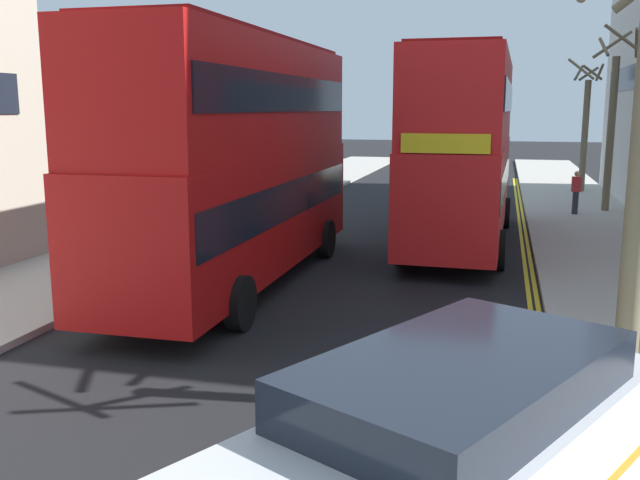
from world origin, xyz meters
TOP-DOWN VIEW (x-y plane):
  - sidewalk_right at (6.50, 16.00)m, footprint 4.00×80.00m
  - sidewalk_left at (-6.50, 16.00)m, footprint 4.00×80.00m
  - kerb_line_outer at (4.40, 14.00)m, footprint 0.10×56.00m
  - kerb_line_inner at (4.24, 14.00)m, footprint 0.10×56.00m
  - double_decker_bus_away at (-2.32, 14.43)m, footprint 2.83×10.82m
  - double_decker_bus_oncoming at (2.40, 20.77)m, footprint 2.98×10.86m
  - pedestrian_far at (6.27, 27.04)m, footprint 0.34×0.22m
  - street_tree_near at (7.52, 28.32)m, footprint 1.72×1.78m
  - street_tree_mid at (7.26, 34.96)m, footprint 1.61×1.69m

SIDE VIEW (x-z plane):
  - kerb_line_outer at x=4.40m, z-range 0.00..0.01m
  - kerb_line_inner at x=4.24m, z-range 0.00..0.01m
  - sidewalk_right at x=6.50m, z-range 0.00..0.14m
  - sidewalk_left at x=-6.50m, z-range 0.00..0.14m
  - pedestrian_far at x=6.27m, z-range 0.18..1.80m
  - double_decker_bus_away at x=-2.32m, z-range 0.21..5.85m
  - double_decker_bus_oncoming at x=2.40m, z-range 0.21..5.85m
  - street_tree_mid at x=7.26m, z-range 0.11..6.32m
  - street_tree_near at x=7.52m, z-range 0.13..7.07m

